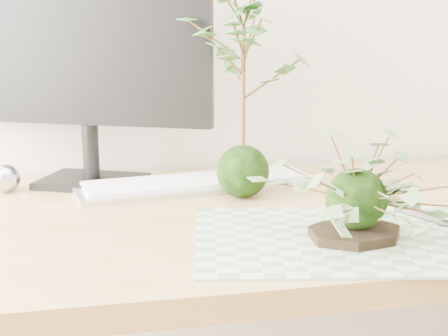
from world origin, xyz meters
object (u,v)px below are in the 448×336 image
Objects in this scene: keyboard at (198,183)px; desk at (264,255)px; monitor at (86,58)px; ivy_kokedama at (358,171)px; maple_kokedama at (244,40)px.

desk is at bearing -70.74° from keyboard.
keyboard is 0.34m from monitor.
maple_kokedama reaches higher than ivy_kokedama.
desk is 0.53m from monitor.
maple_kokedama is 0.33m from monitor.
monitor is at bearing 151.55° from keyboard.
keyboard is (-0.18, 0.37, -0.10)m from ivy_kokedama.
desk is 3.13× the size of keyboard.
monitor is (-0.21, 0.08, 0.25)m from keyboard.
ivy_kokedama is at bearing -72.28° from keyboard.
ivy_kokedama is (0.09, -0.19, 0.20)m from desk.
ivy_kokedama reaches higher than keyboard.
ivy_kokedama is 0.43m from keyboard.
ivy_kokedama is at bearing -65.18° from desk.
ivy_kokedama is at bearing -23.67° from monitor.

